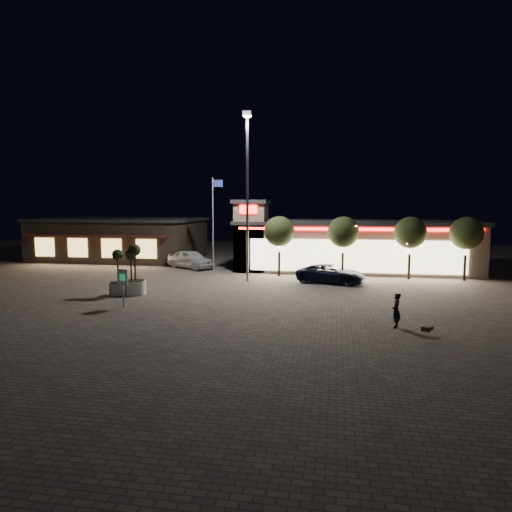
% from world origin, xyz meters
% --- Properties ---
extents(ground, '(90.00, 90.00, 0.00)m').
position_xyz_m(ground, '(0.00, 0.00, 0.00)').
color(ground, '#71655B').
rests_on(ground, ground).
extents(retail_building, '(20.40, 8.40, 6.10)m').
position_xyz_m(retail_building, '(9.51, 15.82, 2.21)').
color(retail_building, gray).
rests_on(retail_building, ground).
extents(restaurant_building, '(16.40, 11.00, 4.30)m').
position_xyz_m(restaurant_building, '(-14.00, 19.97, 2.16)').
color(restaurant_building, '#382D23').
rests_on(restaurant_building, ground).
extents(floodlight_pole, '(0.60, 0.40, 12.38)m').
position_xyz_m(floodlight_pole, '(2.00, 8.00, 7.02)').
color(floodlight_pole, gray).
rests_on(floodlight_pole, ground).
extents(flagpole, '(0.95, 0.10, 8.00)m').
position_xyz_m(flagpole, '(-1.90, 13.00, 4.74)').
color(flagpole, white).
rests_on(flagpole, ground).
extents(string_tree_a, '(2.42, 2.42, 4.79)m').
position_xyz_m(string_tree_a, '(4.00, 11.00, 3.56)').
color(string_tree_a, '#332319').
rests_on(string_tree_a, ground).
extents(string_tree_b, '(2.42, 2.42, 4.79)m').
position_xyz_m(string_tree_b, '(9.00, 11.00, 3.56)').
color(string_tree_b, '#332319').
rests_on(string_tree_b, ground).
extents(string_tree_c, '(2.42, 2.42, 4.79)m').
position_xyz_m(string_tree_c, '(14.00, 11.00, 3.56)').
color(string_tree_c, '#332319').
rests_on(string_tree_c, ground).
extents(string_tree_d, '(2.42, 2.42, 4.79)m').
position_xyz_m(string_tree_d, '(18.00, 11.00, 3.56)').
color(string_tree_d, '#332319').
rests_on(string_tree_d, ground).
extents(pickup_truck, '(5.38, 3.55, 1.37)m').
position_xyz_m(pickup_truck, '(8.13, 8.18, 0.69)').
color(pickup_truck, black).
rests_on(pickup_truck, ground).
extents(white_sedan, '(5.16, 4.16, 1.65)m').
position_xyz_m(white_sedan, '(-4.37, 14.00, 0.83)').
color(white_sedan, silver).
rests_on(white_sedan, ground).
extents(pedestrian, '(0.50, 0.65, 1.60)m').
position_xyz_m(pedestrian, '(11.25, -3.68, 0.80)').
color(pedestrian, black).
rests_on(pedestrian, ground).
extents(dog, '(0.52, 0.33, 0.28)m').
position_xyz_m(dog, '(12.46, -4.70, 0.28)').
color(dog, '#59514C').
rests_on(dog, ground).
extents(planter_left, '(1.18, 1.18, 2.89)m').
position_xyz_m(planter_left, '(-4.99, 1.38, 0.89)').
color(planter_left, silver).
rests_on(planter_left, ground).
extents(planter_mid, '(1.17, 1.17, 2.88)m').
position_xyz_m(planter_mid, '(-4.20, 1.56, 0.89)').
color(planter_mid, silver).
rests_on(planter_mid, ground).
extents(planter_right, '(1.31, 1.31, 3.21)m').
position_xyz_m(planter_right, '(-4.00, 1.71, 0.99)').
color(planter_right, silver).
rests_on(planter_right, ground).
extents(valet_sign, '(0.69, 0.23, 2.11)m').
position_xyz_m(valet_sign, '(-3.15, -1.74, 1.48)').
color(valet_sign, gray).
rests_on(valet_sign, ground).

